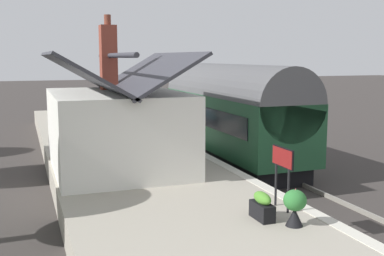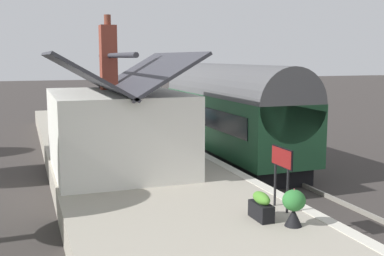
{
  "view_description": "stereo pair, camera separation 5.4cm",
  "coord_description": "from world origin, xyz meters",
  "px_view_note": "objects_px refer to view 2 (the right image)",
  "views": [
    {
      "loc": [
        -18.88,
        7.76,
        4.62
      ],
      "look_at": [
        -1.68,
        1.5,
        1.86
      ],
      "focal_mm": 44.05,
      "sensor_mm": 36.0,
      "label": 1
    },
    {
      "loc": [
        -18.9,
        7.71,
        4.62
      ],
      "look_at": [
        -1.68,
        1.5,
        1.86
      ],
      "focal_mm": 44.05,
      "sensor_mm": 36.0,
      "label": 2
    }
  ],
  "objects_px": {
    "bench_by_lamp": "(109,115)",
    "planter_under_sign": "(111,131)",
    "lamp_post_platform": "(153,89)",
    "bench_mid_platform": "(102,111)",
    "planter_corner_building": "(65,113)",
    "station_building": "(117,127)",
    "planter_edge_far": "(89,133)",
    "train": "(231,112)",
    "planter_bench_left": "(294,206)",
    "planter_edge_near": "(261,206)",
    "planter_by_door": "(72,122)",
    "planter_bench_right": "(130,116)",
    "station_sign_board": "(282,163)",
    "bench_near_building": "(119,121)"
  },
  "relations": [
    {
      "from": "bench_near_building",
      "to": "planter_corner_building",
      "type": "distance_m",
      "value": 6.46
    },
    {
      "from": "planter_by_door",
      "to": "station_building",
      "type": "bearing_deg",
      "value": -177.12
    },
    {
      "from": "station_building",
      "to": "planter_bench_right",
      "type": "height_order",
      "value": "station_building"
    },
    {
      "from": "train",
      "to": "bench_near_building",
      "type": "relative_size",
      "value": 7.36
    },
    {
      "from": "station_building",
      "to": "planter_edge_far",
      "type": "bearing_deg",
      "value": 1.01
    },
    {
      "from": "train",
      "to": "planter_edge_near",
      "type": "distance_m",
      "value": 10.05
    },
    {
      "from": "planter_bench_right",
      "to": "planter_edge_near",
      "type": "height_order",
      "value": "planter_bench_right"
    },
    {
      "from": "bench_by_lamp",
      "to": "planter_under_sign",
      "type": "height_order",
      "value": "bench_by_lamp"
    },
    {
      "from": "planter_corner_building",
      "to": "planter_by_door",
      "type": "relative_size",
      "value": 0.86
    },
    {
      "from": "bench_mid_platform",
      "to": "planter_edge_near",
      "type": "xyz_separation_m",
      "value": [
        -19.77,
        -0.54,
        -0.16
      ]
    },
    {
      "from": "bench_mid_platform",
      "to": "lamp_post_platform",
      "type": "distance_m",
      "value": 8.63
    },
    {
      "from": "planter_bench_right",
      "to": "lamp_post_platform",
      "type": "xyz_separation_m",
      "value": [
        -5.92,
        0.19,
        1.91
      ]
    },
    {
      "from": "bench_near_building",
      "to": "planter_by_door",
      "type": "relative_size",
      "value": 1.45
    },
    {
      "from": "planter_under_sign",
      "to": "planter_bench_left",
      "type": "relative_size",
      "value": 0.92
    },
    {
      "from": "bench_by_lamp",
      "to": "planter_edge_far",
      "type": "xyz_separation_m",
      "value": [
        -4.77,
        1.78,
        -0.21
      ]
    },
    {
      "from": "bench_by_lamp",
      "to": "station_sign_board",
      "type": "bearing_deg",
      "value": -175.59
    },
    {
      "from": "station_building",
      "to": "bench_mid_platform",
      "type": "bearing_deg",
      "value": -6.8
    },
    {
      "from": "planter_edge_near",
      "to": "lamp_post_platform",
      "type": "relative_size",
      "value": 0.23
    },
    {
      "from": "bench_mid_platform",
      "to": "train",
      "type": "bearing_deg",
      "value": -158.79
    },
    {
      "from": "bench_by_lamp",
      "to": "planter_under_sign",
      "type": "distance_m",
      "value": 5.74
    },
    {
      "from": "planter_corner_building",
      "to": "planter_bench_left",
      "type": "bearing_deg",
      "value": -171.61
    },
    {
      "from": "bench_mid_platform",
      "to": "planter_bench_left",
      "type": "distance_m",
      "value": 20.42
    },
    {
      "from": "bench_near_building",
      "to": "bench_mid_platform",
      "type": "distance_m",
      "value": 5.09
    },
    {
      "from": "bench_mid_platform",
      "to": "station_sign_board",
      "type": "height_order",
      "value": "station_sign_board"
    },
    {
      "from": "planter_bench_right",
      "to": "planter_corner_building",
      "type": "xyz_separation_m",
      "value": [
        3.43,
        3.37,
        -0.11
      ]
    },
    {
      "from": "bench_mid_platform",
      "to": "planter_corner_building",
      "type": "height_order",
      "value": "bench_mid_platform"
    },
    {
      "from": "station_building",
      "to": "planter_bench_left",
      "type": "xyz_separation_m",
      "value": [
        -6.93,
        -2.63,
        -0.97
      ]
    },
    {
      "from": "bench_mid_platform",
      "to": "planter_by_door",
      "type": "bearing_deg",
      "value": 144.96
    },
    {
      "from": "train",
      "to": "bench_mid_platform",
      "type": "distance_m",
      "value": 11.2
    },
    {
      "from": "station_building",
      "to": "planter_bench_right",
      "type": "bearing_deg",
      "value": -14.46
    },
    {
      "from": "planter_under_sign",
      "to": "planter_corner_building",
      "type": "distance_m",
      "value": 9.04
    },
    {
      "from": "bench_mid_platform",
      "to": "station_sign_board",
      "type": "xyz_separation_m",
      "value": [
        -19.26,
        -1.37,
        0.71
      ]
    },
    {
      "from": "lamp_post_platform",
      "to": "planter_under_sign",
      "type": "bearing_deg",
      "value": 78.41
    },
    {
      "from": "train",
      "to": "planter_bench_right",
      "type": "relative_size",
      "value": 12.81
    },
    {
      "from": "train",
      "to": "planter_corner_building",
      "type": "xyz_separation_m",
      "value": [
        11.39,
        6.17,
        -1.07
      ]
    },
    {
      "from": "bench_near_building",
      "to": "station_sign_board",
      "type": "height_order",
      "value": "station_sign_board"
    },
    {
      "from": "planter_under_sign",
      "to": "planter_bench_left",
      "type": "distance_m",
      "value": 12.57
    },
    {
      "from": "planter_corner_building",
      "to": "bench_mid_platform",
      "type": "bearing_deg",
      "value": -114.7
    },
    {
      "from": "train",
      "to": "planter_by_door",
      "type": "distance_m",
      "value": 9.67
    },
    {
      "from": "planter_bench_right",
      "to": "station_sign_board",
      "type": "relative_size",
      "value": 0.51
    },
    {
      "from": "bench_by_lamp",
      "to": "planter_bench_right",
      "type": "relative_size",
      "value": 1.76
    },
    {
      "from": "planter_edge_near",
      "to": "planter_by_door",
      "type": "bearing_deg",
      "value": 9.07
    },
    {
      "from": "station_building",
      "to": "planter_bench_left",
      "type": "height_order",
      "value": "station_building"
    },
    {
      "from": "planter_by_door",
      "to": "lamp_post_platform",
      "type": "height_order",
      "value": "lamp_post_platform"
    },
    {
      "from": "station_sign_board",
      "to": "planter_under_sign",
      "type": "bearing_deg",
      "value": 11.25
    },
    {
      "from": "bench_near_building",
      "to": "planter_edge_near",
      "type": "height_order",
      "value": "bench_near_building"
    },
    {
      "from": "planter_bench_right",
      "to": "station_building",
      "type": "bearing_deg",
      "value": 165.54
    },
    {
      "from": "planter_corner_building",
      "to": "planter_by_door",
      "type": "xyz_separation_m",
      "value": [
        -4.02,
        -0.0,
        -0.02
      ]
    },
    {
      "from": "planter_edge_near",
      "to": "planter_bench_left",
      "type": "relative_size",
      "value": 0.84
    },
    {
      "from": "planter_bench_left",
      "to": "planter_edge_near",
      "type": "bearing_deg",
      "value": 37.22
    }
  ]
}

